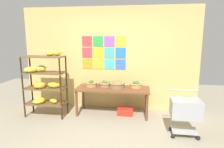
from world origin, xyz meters
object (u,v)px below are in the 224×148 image
(fruit_basket_left, at_px, (117,85))
(shopping_cart, at_px, (186,110))
(banana_shelf_unit, at_px, (44,81))
(display_table, at_px, (113,91))
(fruit_basket_centre, at_px, (91,84))
(fruit_basket_back_right, at_px, (106,84))
(produce_crate_under_table, at_px, (125,111))
(fruit_basket_right, at_px, (136,85))

(fruit_basket_left, distance_m, shopping_cart, 1.69)
(banana_shelf_unit, height_order, display_table, banana_shelf_unit)
(banana_shelf_unit, bearing_deg, fruit_basket_centre, 21.63)
(fruit_basket_left, height_order, fruit_basket_back_right, fruit_basket_left)
(produce_crate_under_table, xyz_separation_m, shopping_cart, (1.21, -0.86, 0.42))
(fruit_basket_centre, xyz_separation_m, shopping_cart, (2.07, -0.93, -0.22))
(fruit_basket_back_right, distance_m, shopping_cart, 2.00)
(display_table, bearing_deg, fruit_basket_left, 17.90)
(display_table, relative_size, shopping_cart, 2.08)
(display_table, xyz_separation_m, produce_crate_under_table, (0.32, 0.00, -0.50))
(fruit_basket_centre, distance_m, fruit_basket_back_right, 0.36)
(display_table, xyz_separation_m, fruit_basket_back_right, (-0.19, 0.15, 0.13))
(fruit_basket_back_right, height_order, fruit_basket_right, fruit_basket_right)
(fruit_basket_back_right, distance_m, fruit_basket_right, 0.75)
(banana_shelf_unit, xyz_separation_m, fruit_basket_back_right, (1.37, 0.48, -0.14))
(produce_crate_under_table, relative_size, shopping_cart, 0.44)
(fruit_basket_left, bearing_deg, produce_crate_under_table, -8.40)
(fruit_basket_back_right, xyz_separation_m, produce_crate_under_table, (0.51, -0.15, -0.64))
(shopping_cart, bearing_deg, display_table, 153.14)
(banana_shelf_unit, distance_m, display_table, 1.63)
(fruit_basket_left, xyz_separation_m, produce_crate_under_table, (0.21, -0.03, -0.65))
(fruit_basket_back_right, xyz_separation_m, fruit_basket_right, (0.75, -0.01, 0.01))
(shopping_cart, bearing_deg, banana_shelf_unit, 172.88)
(fruit_basket_centre, height_order, fruit_basket_back_right, fruit_basket_centre)
(display_table, distance_m, shopping_cart, 1.75)
(display_table, xyz_separation_m, fruit_basket_centre, (-0.55, 0.07, 0.14))
(fruit_basket_right, bearing_deg, fruit_basket_centre, -176.26)
(fruit_basket_right, relative_size, shopping_cart, 0.38)
(display_table, height_order, fruit_basket_right, fruit_basket_right)
(fruit_basket_centre, bearing_deg, fruit_basket_left, -3.33)
(fruit_basket_right, relative_size, produce_crate_under_table, 0.85)
(banana_shelf_unit, xyz_separation_m, fruit_basket_left, (1.67, 0.37, -0.13))
(produce_crate_under_table, bearing_deg, banana_shelf_unit, -169.89)
(fruit_basket_back_right, bearing_deg, fruit_basket_left, -21.49)
(fruit_basket_centre, xyz_separation_m, produce_crate_under_table, (0.86, -0.07, -0.64))
(fruit_basket_left, height_order, shopping_cart, shopping_cart)
(fruit_basket_centre, relative_size, fruit_basket_back_right, 0.83)
(fruit_basket_centre, xyz_separation_m, fruit_basket_left, (0.65, -0.04, 0.00))
(fruit_basket_right, xyz_separation_m, produce_crate_under_table, (-0.25, -0.14, -0.64))
(shopping_cart, bearing_deg, fruit_basket_left, 150.44)
(fruit_basket_right, bearing_deg, fruit_basket_left, -166.49)
(banana_shelf_unit, xyz_separation_m, produce_crate_under_table, (1.88, 0.34, -0.77))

